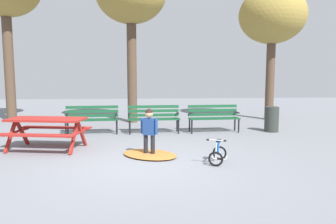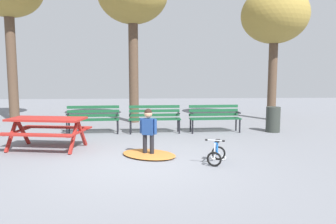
# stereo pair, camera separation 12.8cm
# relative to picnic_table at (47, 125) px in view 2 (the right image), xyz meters

# --- Properties ---
(ground) EXTENTS (36.00, 36.00, 0.00)m
(ground) POSITION_rel_picnic_table_xyz_m (2.24, -1.46, -0.59)
(ground) COLOR slate
(picnic_table) EXTENTS (2.01, 1.64, 0.79)m
(picnic_table) POSITION_rel_picnic_table_xyz_m (0.00, 0.00, 0.00)
(picnic_table) COLOR maroon
(picnic_table) RESTS_ON ground
(park_bench_far_left) EXTENTS (1.63, 0.56, 0.85)m
(park_bench_far_left) POSITION_rel_picnic_table_xyz_m (0.77, 2.06, -0.08)
(park_bench_far_left) COLOR #144728
(park_bench_far_left) RESTS_ON ground
(park_bench_left) EXTENTS (1.61, 0.50, 0.85)m
(park_bench_left) POSITION_rel_picnic_table_xyz_m (2.67, 2.07, -0.08)
(park_bench_left) COLOR #144728
(park_bench_left) RESTS_ON ground
(park_bench_right) EXTENTS (1.62, 0.54, 0.85)m
(park_bench_right) POSITION_rel_picnic_table_xyz_m (4.57, 2.09, -0.08)
(park_bench_right) COLOR #144728
(park_bench_right) RESTS_ON ground
(child_standing) EXTENTS (0.38, 0.25, 1.07)m
(child_standing) POSITION_rel_picnic_table_xyz_m (2.47, -0.88, 0.04)
(child_standing) COLOR black
(child_standing) RESTS_ON ground
(kids_bicycle) EXTENTS (0.52, 0.63, 0.54)m
(kids_bicycle) POSITION_rel_picnic_table_xyz_m (3.87, -1.53, -0.39)
(kids_bicycle) COLOR black
(kids_bicycle) RESTS_ON ground
(leaf_pile) EXTENTS (1.59, 1.51, 0.07)m
(leaf_pile) POSITION_rel_picnic_table_xyz_m (2.48, -0.84, -0.56)
(leaf_pile) COLOR #B26B2D
(leaf_pile) RESTS_ON ground
(trash_bin) EXTENTS (0.44, 0.44, 0.80)m
(trash_bin) POSITION_rel_picnic_table_xyz_m (6.43, 1.97, -0.19)
(trash_bin) COLOR #2D332D
(trash_bin) RESTS_ON ground
(tree_center) EXTENTS (2.60, 2.60, 5.22)m
(tree_center) POSITION_rel_picnic_table_xyz_m (7.42, 4.69, 3.47)
(tree_center) COLOR brown
(tree_center) RESTS_ON ground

